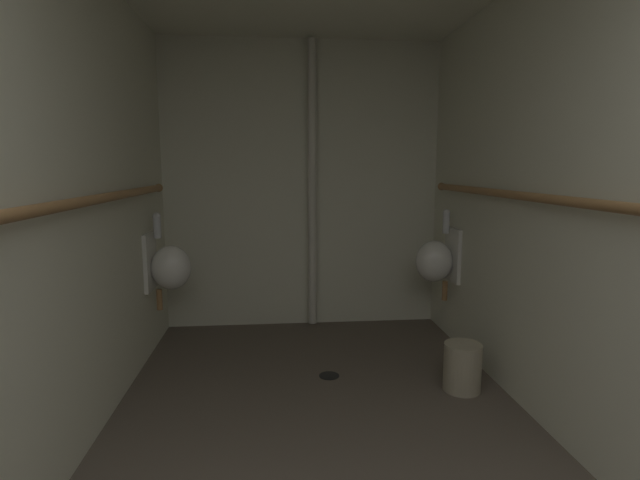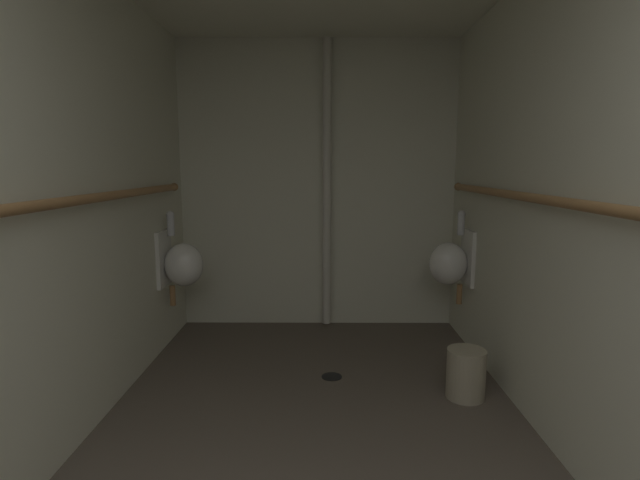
{
  "view_description": "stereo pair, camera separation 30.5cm",
  "coord_description": "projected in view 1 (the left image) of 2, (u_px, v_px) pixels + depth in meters",
  "views": [
    {
      "loc": [
        -0.26,
        -0.05,
        1.43
      ],
      "look_at": [
        0.03,
        2.96,
        0.98
      ],
      "focal_mm": 27.4,
      "sensor_mm": 36.0,
      "label": 1
    },
    {
      "loc": [
        0.05,
        -0.05,
        1.43
      ],
      "look_at": [
        0.03,
        2.96,
        0.98
      ],
      "focal_mm": 27.4,
      "sensor_mm": 36.0,
      "label": 2
    }
  ],
  "objects": [
    {
      "name": "wall_right",
      "position": [
        588.0,
        203.0,
        2.33
      ],
      "size": [
        0.06,
        4.41,
        2.52
      ],
      "primitive_type": "cube",
      "color": "beige",
      "rests_on": "ground"
    },
    {
      "name": "floor_drain",
      "position": [
        329.0,
        375.0,
        3.37
      ],
      "size": [
        0.14,
        0.14,
        0.01
      ],
      "primitive_type": "cylinder",
      "color": "black",
      "rests_on": "ground"
    },
    {
      "name": "supply_pipe_right",
      "position": [
        572.0,
        202.0,
        2.31
      ],
      "size": [
        0.06,
        3.71,
        0.06
      ],
      "color": "#9E7042"
    },
    {
      "name": "urinal_left_mid",
      "position": [
        168.0,
        266.0,
        3.73
      ],
      "size": [
        0.32,
        0.3,
        0.76
      ],
      "color": "silver"
    },
    {
      "name": "wall_left",
      "position": [
        43.0,
        207.0,
        2.1
      ],
      "size": [
        0.06,
        4.41,
        2.52
      ],
      "primitive_type": "cube",
      "color": "beige",
      "rests_on": "ground"
    },
    {
      "name": "urinal_right_mid",
      "position": [
        437.0,
        260.0,
        3.99
      ],
      "size": [
        0.32,
        0.3,
        0.76
      ],
      "color": "silver"
    },
    {
      "name": "floor",
      "position": [
        329.0,
        468.0,
        2.41
      ],
      "size": [
        2.55,
        4.41,
        0.08
      ],
      "primitive_type": "cube",
      "color": "brown",
      "rests_on": "ground"
    },
    {
      "name": "standpipe_back_wall",
      "position": [
        312.0,
        187.0,
        4.26
      ],
      "size": [
        0.07,
        0.07,
        2.47
      ],
      "primitive_type": "cylinder",
      "color": "beige",
      "rests_on": "ground"
    },
    {
      "name": "wall_back",
      "position": [
        302.0,
        186.0,
        4.36
      ],
      "size": [
        2.55,
        0.06,
        2.52
      ],
      "primitive_type": "cube",
      "color": "beige",
      "rests_on": "ground"
    },
    {
      "name": "waste_bin",
      "position": [
        462.0,
        367.0,
        3.14
      ],
      "size": [
        0.24,
        0.24,
        0.31
      ],
      "primitive_type": "cylinder",
      "color": "#9E937A",
      "rests_on": "ground"
    },
    {
      "name": "supply_pipe_left",
      "position": [
        61.0,
        206.0,
        2.06
      ],
      "size": [
        0.06,
        3.65,
        0.06
      ],
      "color": "#9E7042"
    }
  ]
}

